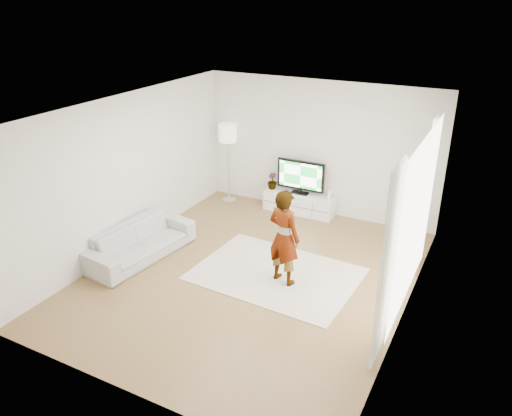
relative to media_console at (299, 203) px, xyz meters
The scene contains 17 objects.
floor 2.79m from the media_console, 83.90° to the right, with size 6.00×6.00×0.00m, color olive.
ceiling 3.80m from the media_console, 83.90° to the right, with size 6.00×6.00×0.00m, color white.
wall_left 3.73m from the media_console, 128.56° to the right, with size 0.02×6.00×2.80m, color white.
wall_right 4.11m from the media_console, 44.68° to the right, with size 0.02×6.00×2.80m, color white.
wall_back 1.24m from the media_console, 38.49° to the left, with size 5.00×0.02×2.80m, color white.
wall_front 5.89m from the media_console, 87.06° to the right, with size 5.00×0.02×2.80m, color white.
window 3.91m from the media_console, 41.61° to the right, with size 0.01×2.60×2.50m, color white.
curtain_near 4.77m from the media_console, 54.40° to the right, with size 0.04×0.70×2.60m, color white.
curtain_far 3.15m from the media_console, 23.37° to the right, with size 0.04×0.70×2.60m, color white.
media_console is the anchor object (origin of this frame).
television 0.61m from the media_console, 90.00° to the left, with size 1.04×0.20×0.72m.
game_console 0.74m from the media_console, ahead, with size 0.08×0.15×0.20m.
potted_plant 0.76m from the media_console, behind, with size 0.20×0.20×0.36m, color #3F7238.
rug 2.62m from the media_console, 75.64° to the right, with size 2.65×1.91×0.01m, color beige.
player 2.87m from the media_console, 72.42° to the right, with size 0.58×0.38×1.60m, color #334772.
sofa 3.56m from the media_console, 119.56° to the right, with size 2.08×0.81×0.61m, color silver.
floor_lamp 2.10m from the media_console, behind, with size 0.39×0.39×1.76m.
Camera 1 is at (3.39, -6.35, 4.42)m, focal length 35.00 mm.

